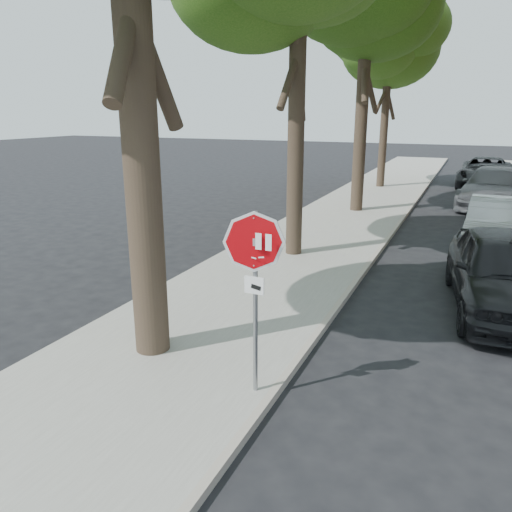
{
  "coord_description": "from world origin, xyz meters",
  "views": [
    {
      "loc": [
        1.84,
        -5.79,
        3.97
      ],
      "look_at": [
        -0.79,
        0.22,
        2.05
      ],
      "focal_mm": 35.0,
      "sensor_mm": 36.0,
      "label": 1
    }
  ],
  "objects_px": {
    "car_b": "(497,225)",
    "car_c": "(493,187)",
    "car_d": "(485,172)",
    "stop_sign": "(255,269)",
    "car_a": "(504,272)",
    "tree_far": "(390,42)"
  },
  "relations": [
    {
      "from": "car_b",
      "to": "car_c",
      "type": "relative_size",
      "value": 0.81
    },
    {
      "from": "car_b",
      "to": "car_d",
      "type": "height_order",
      "value": "car_d"
    },
    {
      "from": "stop_sign",
      "to": "car_d",
      "type": "distance_m",
      "value": 23.87
    },
    {
      "from": "car_a",
      "to": "car_d",
      "type": "height_order",
      "value": "car_a"
    },
    {
      "from": "tree_far",
      "to": "car_b",
      "type": "bearing_deg",
      "value": -64.32
    },
    {
      "from": "stop_sign",
      "to": "car_d",
      "type": "bearing_deg",
      "value": 82.66
    },
    {
      "from": "car_c",
      "to": "tree_far",
      "type": "bearing_deg",
      "value": 154.58
    },
    {
      "from": "stop_sign",
      "to": "tree_far",
      "type": "distance_m",
      "value": 21.88
    },
    {
      "from": "stop_sign",
      "to": "car_d",
      "type": "relative_size",
      "value": 0.46
    },
    {
      "from": "tree_far",
      "to": "stop_sign",
      "type": "bearing_deg",
      "value": -84.54
    },
    {
      "from": "stop_sign",
      "to": "tree_far",
      "type": "height_order",
      "value": "tree_far"
    },
    {
      "from": "stop_sign",
      "to": "car_c",
      "type": "bearing_deg",
      "value": 79.42
    },
    {
      "from": "tree_far",
      "to": "car_a",
      "type": "height_order",
      "value": "tree_far"
    },
    {
      "from": "car_b",
      "to": "tree_far",
      "type": "bearing_deg",
      "value": 119.07
    },
    {
      "from": "stop_sign",
      "to": "tree_far",
      "type": "bearing_deg",
      "value": 95.46
    },
    {
      "from": "stop_sign",
      "to": "car_b",
      "type": "distance_m",
      "value": 10.67
    },
    {
      "from": "stop_sign",
      "to": "car_a",
      "type": "xyz_separation_m",
      "value": [
        3.3,
        5.06,
        -1.12
      ]
    },
    {
      "from": "car_a",
      "to": "stop_sign",
      "type": "bearing_deg",
      "value": -130.5
    },
    {
      "from": "car_b",
      "to": "car_c",
      "type": "height_order",
      "value": "car_c"
    },
    {
      "from": "stop_sign",
      "to": "car_c",
      "type": "height_order",
      "value": "stop_sign"
    },
    {
      "from": "tree_far",
      "to": "car_a",
      "type": "xyz_separation_m",
      "value": [
        5.32,
        -16.07,
        -6.39
      ]
    },
    {
      "from": "tree_far",
      "to": "car_a",
      "type": "bearing_deg",
      "value": -71.68
    }
  ]
}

